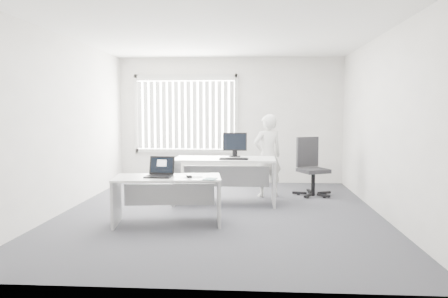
# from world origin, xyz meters

# --- Properties ---
(ground) EXTENTS (6.00, 6.00, 0.00)m
(ground) POSITION_xyz_m (0.00, 0.00, 0.00)
(ground) COLOR #4C4C54
(ground) RESTS_ON ground
(wall_back) EXTENTS (5.00, 0.02, 2.80)m
(wall_back) POSITION_xyz_m (0.00, 3.00, 1.40)
(wall_back) COLOR silver
(wall_back) RESTS_ON ground
(wall_front) EXTENTS (5.00, 0.02, 2.80)m
(wall_front) POSITION_xyz_m (0.00, -3.00, 1.40)
(wall_front) COLOR silver
(wall_front) RESTS_ON ground
(wall_left) EXTENTS (0.02, 6.00, 2.80)m
(wall_left) POSITION_xyz_m (-2.50, 0.00, 1.40)
(wall_left) COLOR silver
(wall_left) RESTS_ON ground
(wall_right) EXTENTS (0.02, 6.00, 2.80)m
(wall_right) POSITION_xyz_m (2.50, 0.00, 1.40)
(wall_right) COLOR silver
(wall_right) RESTS_ON ground
(ceiling) EXTENTS (5.00, 6.00, 0.02)m
(ceiling) POSITION_xyz_m (0.00, 0.00, 2.80)
(ceiling) COLOR white
(ceiling) RESTS_ON wall_back
(window) EXTENTS (2.32, 0.06, 1.76)m
(window) POSITION_xyz_m (-1.00, 2.96, 1.55)
(window) COLOR #B9B9B5
(window) RESTS_ON wall_back
(blinds) EXTENTS (2.20, 0.10, 1.50)m
(blinds) POSITION_xyz_m (-1.00, 2.90, 1.52)
(blinds) COLOR silver
(blinds) RESTS_ON wall_back
(desk_near) EXTENTS (1.57, 0.87, 0.68)m
(desk_near) POSITION_xyz_m (-0.69, -0.73, 0.49)
(desk_near) COLOR silver
(desk_near) RESTS_ON ground
(desk_far) EXTENTS (1.75, 0.82, 0.80)m
(desk_far) POSITION_xyz_m (0.03, 0.71, 0.57)
(desk_far) COLOR silver
(desk_far) RESTS_ON ground
(office_chair) EXTENTS (0.84, 0.84, 1.11)m
(office_chair) POSITION_xyz_m (1.64, 1.56, 0.35)
(office_chair) COLOR black
(office_chair) RESTS_ON ground
(person) EXTENTS (0.67, 0.57, 1.55)m
(person) POSITION_xyz_m (0.79, 1.40, 0.78)
(person) COLOR silver
(person) RESTS_ON ground
(laptop) EXTENTS (0.39, 0.36, 0.29)m
(laptop) POSITION_xyz_m (-0.81, -0.80, 0.83)
(laptop) COLOR black
(laptop) RESTS_ON desk_near
(paper_sheet) EXTENTS (0.31, 0.26, 0.00)m
(paper_sheet) POSITION_xyz_m (-0.32, -0.77, 0.68)
(paper_sheet) COLOR white
(paper_sheet) RESTS_ON desk_near
(mouse) EXTENTS (0.09, 0.12, 0.04)m
(mouse) POSITION_xyz_m (-0.37, -0.80, 0.71)
(mouse) COLOR #B5B6B8
(mouse) RESTS_ON paper_sheet
(booklet) EXTENTS (0.19, 0.24, 0.01)m
(booklet) POSITION_xyz_m (-0.06, -0.93, 0.69)
(booklet) COLOR silver
(booklet) RESTS_ON desk_near
(keyboard) EXTENTS (0.49, 0.18, 0.02)m
(keyboard) POSITION_xyz_m (0.19, 0.51, 0.81)
(keyboard) COLOR black
(keyboard) RESTS_ON desk_far
(monitor) EXTENTS (0.43, 0.14, 0.43)m
(monitor) POSITION_xyz_m (0.19, 0.97, 1.01)
(monitor) COLOR black
(monitor) RESTS_ON desk_far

